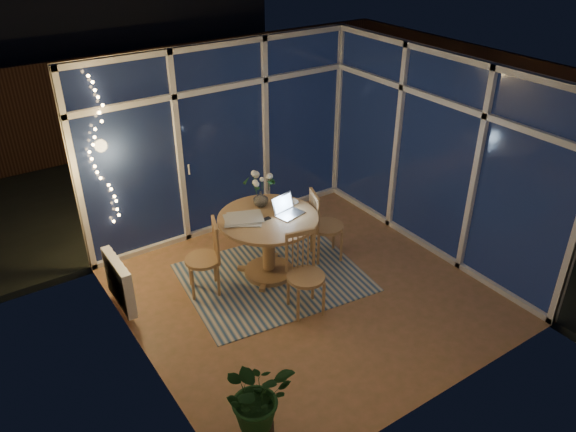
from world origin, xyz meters
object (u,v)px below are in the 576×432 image
at_px(chair_front, 306,275).
at_px(laptop, 290,206).
at_px(chair_right, 327,225).
at_px(flower_vase, 261,198).
at_px(potted_plant, 257,405).
at_px(dining_table, 269,246).
at_px(chair_left, 203,258).

relative_size(chair_front, laptop, 3.01).
bearing_deg(chair_right, flower_vase, 82.86).
bearing_deg(flower_vase, potted_plant, -122.42).
height_order(laptop, flower_vase, laptop).
xyz_separation_m(dining_table, laptop, (0.25, -0.09, 0.53)).
distance_m(flower_vase, potted_plant, 2.78).
bearing_deg(laptop, chair_left, 155.60).
xyz_separation_m(laptop, flower_vase, (-0.17, 0.38, -0.01)).
bearing_deg(potted_plant, flower_vase, 57.58).
relative_size(chair_left, potted_plant, 1.25).
xyz_separation_m(chair_right, potted_plant, (-2.21, -1.93, -0.11)).
relative_size(dining_table, chair_left, 1.27).
relative_size(laptop, flower_vase, 1.54).
bearing_deg(potted_plant, chair_right, 41.04).
relative_size(flower_vase, potted_plant, 0.28).
bearing_deg(potted_plant, chair_front, 41.12).
xyz_separation_m(chair_left, laptop, (1.07, -0.23, 0.47)).
relative_size(chair_left, laptop, 2.93).
distance_m(chair_left, potted_plant, 2.22).
distance_m(chair_right, laptop, 0.74).
bearing_deg(laptop, flower_vase, 101.70).
height_order(chair_front, laptop, laptop).
height_order(chair_left, chair_right, chair_right).
height_order(chair_right, laptop, laptop).
relative_size(chair_left, flower_vase, 4.52).
xyz_separation_m(chair_front, potted_plant, (-1.35, -1.18, -0.11)).
distance_m(laptop, flower_vase, 0.42).
bearing_deg(chair_right, dining_table, 103.44).
bearing_deg(chair_left, laptop, 97.12).
distance_m(chair_front, laptop, 0.91).
bearing_deg(chair_front, chair_left, 142.18).
bearing_deg(chair_right, chair_left, 101.74).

